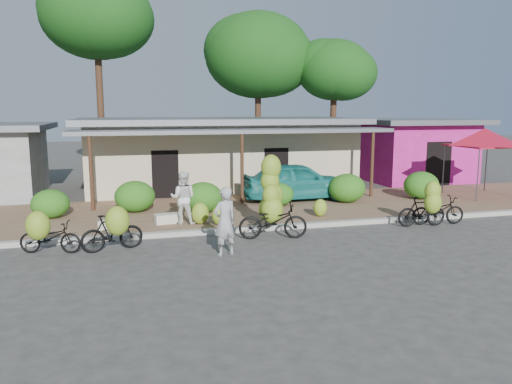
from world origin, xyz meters
TOP-DOWN VIEW (x-y plane):
  - ground at (0.00, 0.00)m, footprint 100.00×100.00m
  - sidewalk at (0.00, 5.00)m, footprint 60.00×6.00m
  - curb at (0.00, 2.00)m, footprint 60.00×0.25m
  - shop_main at (0.00, 10.93)m, footprint 13.00×8.50m
  - shop_pink at (10.50, 10.99)m, footprint 6.00×6.00m
  - tree_far_center at (-5.69, 16.11)m, footprint 5.87×5.80m
  - tree_center_right at (3.31, 16.61)m, footprint 6.29×6.26m
  - tree_near_right at (7.31, 14.61)m, footprint 4.50×4.32m
  - hedge_0 at (-6.91, 5.10)m, footprint 1.26×1.13m
  - hedge_1 at (-4.11, 5.43)m, footprint 1.44×1.29m
  - hedge_2 at (-1.78, 4.69)m, footprint 1.40×1.26m
  - hedge_3 at (1.23, 5.18)m, footprint 1.13×1.01m
  - hedge_4 at (4.03, 5.15)m, footprint 1.46×1.32m
  - hedge_5 at (7.32, 5.07)m, footprint 1.45×1.30m
  - red_canopy at (10.21, 5.06)m, footprint 3.50×3.50m
  - bike_far_left at (-6.46, 0.93)m, footprint 1.72×1.38m
  - bike_left at (-4.81, 0.74)m, footprint 1.73×1.32m
  - bike_center at (-0.28, 1.18)m, footprint 2.11×1.35m
  - bike_right at (4.79, 1.01)m, footprint 1.67×1.18m
  - bike_far_right at (5.48, 1.30)m, footprint 1.85×0.85m
  - loose_banana_a at (-2.16, 2.90)m, footprint 0.56×0.48m
  - loose_banana_b at (-1.58, 2.58)m, footprint 0.51×0.43m
  - loose_banana_c at (2.00, 2.97)m, footprint 0.48×0.41m
  - sack_near at (-3.14, 3.31)m, footprint 0.90×0.52m
  - sack_far at (-4.88, 2.78)m, footprint 0.84×0.72m
  - vendor at (-2.00, -0.29)m, footprint 0.76×0.63m
  - bystander at (-2.67, 3.04)m, footprint 0.99×0.87m
  - teal_van at (2.31, 6.20)m, footprint 4.55×1.90m

SIDE VIEW (x-z plane):
  - ground at x=0.00m, z-range 0.00..0.00m
  - sidewalk at x=0.00m, z-range 0.00..0.12m
  - curb at x=0.00m, z-range 0.00..0.15m
  - sack_far at x=-4.88m, z-range 0.12..0.40m
  - sack_near at x=-3.14m, z-range 0.12..0.42m
  - loose_banana_c at x=2.00m, z-range 0.12..0.72m
  - loose_banana_b at x=-1.58m, z-range 0.12..0.76m
  - bike_far_right at x=5.48m, z-range 0.00..0.94m
  - loose_banana_a at x=-2.16m, z-range 0.12..0.82m
  - bike_far_left at x=-6.46m, z-range -0.10..1.17m
  - hedge_3 at x=1.23m, z-range 0.12..1.00m
  - bike_left at x=-4.81m, z-range -0.06..1.27m
  - hedge_0 at x=-6.91m, z-range 0.12..1.10m
  - bike_right at x=4.79m, z-range -0.13..1.45m
  - hedge_2 at x=-1.78m, z-range 0.12..1.21m
  - hedge_1 at x=-4.11m, z-range 0.12..1.24m
  - hedge_5 at x=7.32m, z-range 0.12..1.25m
  - hedge_4 at x=4.03m, z-range 0.12..1.26m
  - bike_center at x=-0.28m, z-range -0.34..2.10m
  - teal_van at x=2.31m, z-range 0.12..1.66m
  - vendor at x=-2.00m, z-range 0.00..1.80m
  - bystander at x=-2.67m, z-range 0.12..1.82m
  - shop_pink at x=10.50m, z-range 0.05..3.30m
  - shop_main at x=0.00m, z-range 0.05..3.40m
  - red_canopy at x=10.21m, z-range 1.18..4.04m
  - tree_near_right at x=7.31m, z-range 2.20..9.96m
  - tree_center_right at x=3.31m, z-range 2.30..11.70m
  - tree_far_center at x=-5.69m, z-range 3.27..14.27m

